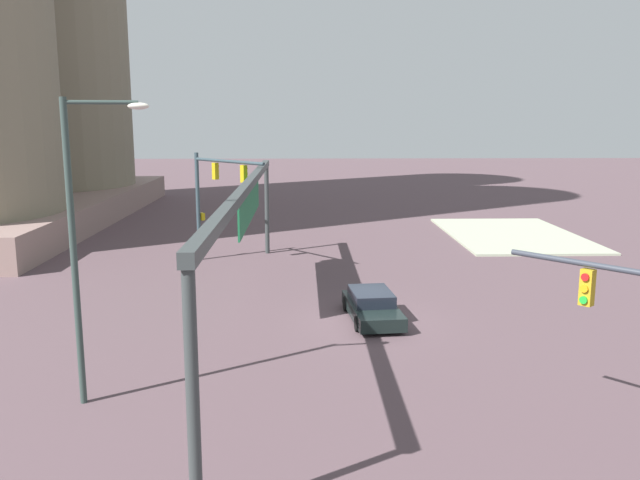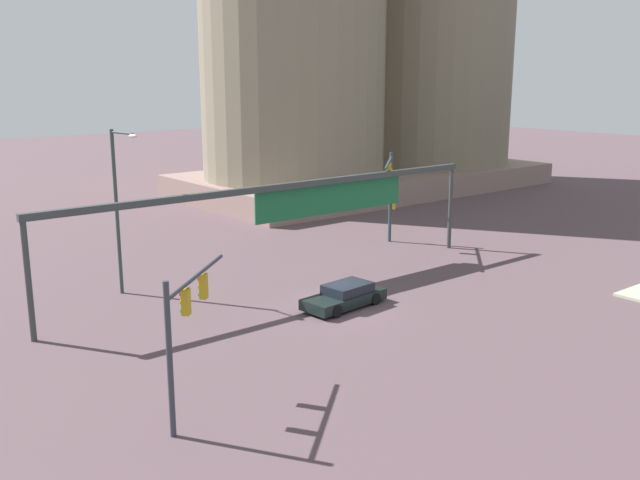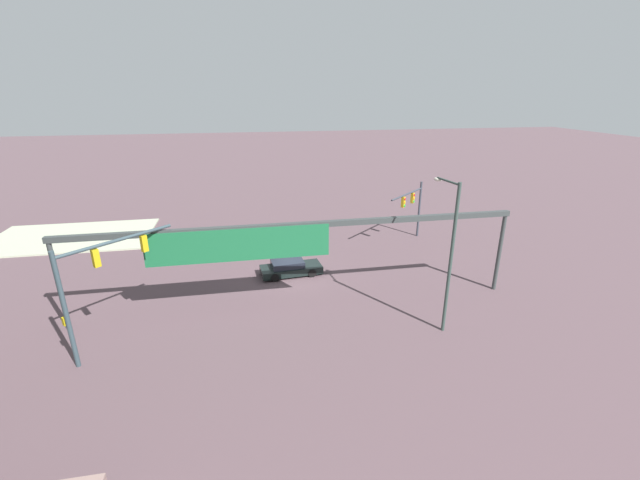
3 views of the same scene
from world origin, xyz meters
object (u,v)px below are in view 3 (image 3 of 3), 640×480
traffic_signal_near_corner (92,279)px  sedan_car_approaching (290,268)px  traffic_signal_opposite_side (413,203)px

traffic_signal_near_corner → sedan_car_approaching: size_ratio=1.33×
traffic_signal_near_corner → traffic_signal_opposite_side: (-23.36, -13.81, -0.75)m
sedan_car_approaching → traffic_signal_near_corner: bearing=-149.2°
traffic_signal_near_corner → sedan_car_approaching: (-11.12, -8.16, -3.89)m
traffic_signal_opposite_side → sedan_car_approaching: traffic_signal_opposite_side is taller
traffic_signal_opposite_side → sedan_car_approaching: size_ratio=1.12×
traffic_signal_near_corner → traffic_signal_opposite_side: size_ratio=1.19×
traffic_signal_near_corner → sedan_car_approaching: 14.33m
traffic_signal_near_corner → traffic_signal_opposite_side: bearing=-11.6°
traffic_signal_near_corner → traffic_signal_opposite_side: traffic_signal_near_corner is taller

